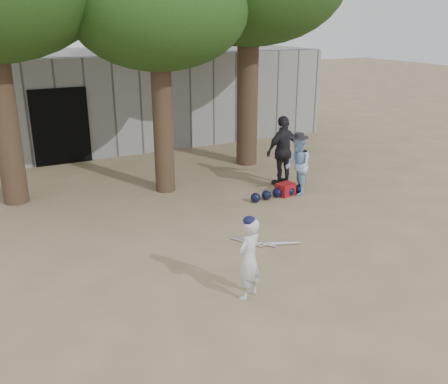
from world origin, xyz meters
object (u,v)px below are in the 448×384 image
red_bag (285,189)px  spectator_dark (283,151)px  boy_player (249,259)px  spectator_blue (298,165)px

red_bag → spectator_dark: bearing=62.2°
boy_player → red_bag: bearing=-155.9°
boy_player → spectator_dark: bearing=-154.0°
spectator_blue → red_bag: bearing=-75.7°
boy_player → spectator_blue: spectator_blue is taller
spectator_dark → spectator_blue: bearing=75.3°
spectator_blue → red_bag: size_ratio=3.43×
spectator_blue → spectator_dark: spectator_dark is taller
boy_player → spectator_blue: bearing=-158.8°
spectator_dark → red_bag: spectator_dark is taller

